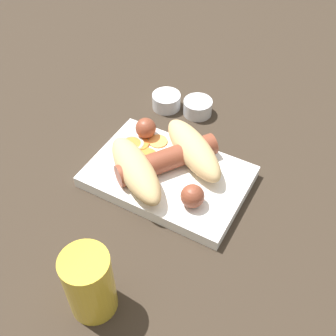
{
  "coord_description": "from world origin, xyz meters",
  "views": [
    {
      "loc": [
        0.22,
        -0.4,
        0.52
      ],
      "look_at": [
        0.0,
        0.0,
        0.03
      ],
      "focal_mm": 45.0,
      "sensor_mm": 36.0,
      "label": 1
    }
  ],
  "objects_px": {
    "condiment_cup_far": "(166,102)",
    "drink_glass": "(89,284)",
    "bread_roll": "(165,159)",
    "food_tray": "(168,177)",
    "condiment_cup_near": "(198,108)",
    "sausage": "(167,159)"
  },
  "relations": [
    {
      "from": "bread_roll",
      "to": "condiment_cup_near",
      "type": "distance_m",
      "value": 0.18
    },
    {
      "from": "sausage",
      "to": "condiment_cup_near",
      "type": "bearing_deg",
      "value": 99.55
    },
    {
      "from": "sausage",
      "to": "drink_glass",
      "type": "xyz_separation_m",
      "value": [
        0.03,
        -0.24,
        0.01
      ]
    },
    {
      "from": "sausage",
      "to": "condiment_cup_near",
      "type": "relative_size",
      "value": 3.19
    },
    {
      "from": "bread_roll",
      "to": "condiment_cup_near",
      "type": "xyz_separation_m",
      "value": [
        -0.03,
        0.18,
        -0.03
      ]
    },
    {
      "from": "drink_glass",
      "to": "food_tray",
      "type": "bearing_deg",
      "value": 95.04
    },
    {
      "from": "food_tray",
      "to": "bread_roll",
      "type": "xyz_separation_m",
      "value": [
        -0.01,
        0.0,
        0.03
      ]
    },
    {
      "from": "condiment_cup_near",
      "to": "condiment_cup_far",
      "type": "relative_size",
      "value": 1.0
    },
    {
      "from": "condiment_cup_far",
      "to": "drink_glass",
      "type": "distance_m",
      "value": 0.42
    },
    {
      "from": "bread_roll",
      "to": "condiment_cup_far",
      "type": "xyz_separation_m",
      "value": [
        -0.09,
        0.16,
        -0.03
      ]
    },
    {
      "from": "food_tray",
      "to": "drink_glass",
      "type": "bearing_deg",
      "value": -84.96
    },
    {
      "from": "condiment_cup_near",
      "to": "drink_glass",
      "type": "bearing_deg",
      "value": -82.3
    },
    {
      "from": "condiment_cup_far",
      "to": "sausage",
      "type": "bearing_deg",
      "value": -60.31
    },
    {
      "from": "drink_glass",
      "to": "condiment_cup_far",
      "type": "bearing_deg",
      "value": 106.35
    },
    {
      "from": "sausage",
      "to": "drink_glass",
      "type": "distance_m",
      "value": 0.24
    },
    {
      "from": "food_tray",
      "to": "condiment_cup_far",
      "type": "distance_m",
      "value": 0.19
    },
    {
      "from": "food_tray",
      "to": "condiment_cup_far",
      "type": "xyz_separation_m",
      "value": [
        -0.1,
        0.17,
        0.0
      ]
    },
    {
      "from": "condiment_cup_near",
      "to": "bread_roll",
      "type": "bearing_deg",
      "value": -81.07
    },
    {
      "from": "bread_roll",
      "to": "condiment_cup_far",
      "type": "bearing_deg",
      "value": 118.57
    },
    {
      "from": "food_tray",
      "to": "condiment_cup_near",
      "type": "height_order",
      "value": "condiment_cup_near"
    },
    {
      "from": "condiment_cup_far",
      "to": "bread_roll",
      "type": "bearing_deg",
      "value": -61.43
    },
    {
      "from": "condiment_cup_far",
      "to": "drink_glass",
      "type": "height_order",
      "value": "drink_glass"
    }
  ]
}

